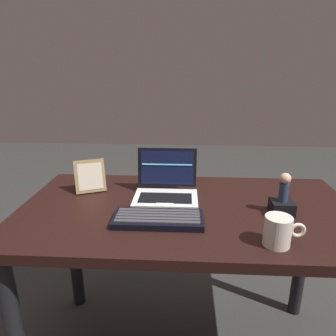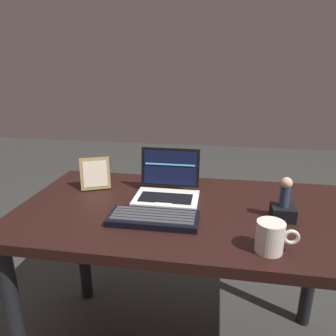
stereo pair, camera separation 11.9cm
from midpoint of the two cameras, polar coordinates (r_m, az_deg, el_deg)
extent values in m
cube|color=black|center=(1.21, 6.21, -8.26)|extent=(1.31, 0.70, 0.04)
cylinder|color=black|center=(1.37, -24.03, -25.43)|extent=(0.06, 0.06, 0.71)
cylinder|color=black|center=(1.77, -13.71, -13.31)|extent=(0.06, 0.06, 0.71)
cylinder|color=black|center=(1.74, 27.10, -15.63)|extent=(0.06, 0.06, 0.71)
cube|color=silver|center=(1.26, 2.38, -5.75)|extent=(0.26, 0.18, 0.02)
cube|color=black|center=(1.24, 2.31, -5.61)|extent=(0.21, 0.10, 0.00)
cube|color=silver|center=(1.19, 1.97, -6.73)|extent=(0.07, 0.03, 0.00)
cube|color=black|center=(1.32, 2.97, 0.08)|extent=(0.25, 0.03, 0.16)
cube|color=black|center=(1.31, 2.95, -0.01)|extent=(0.23, 0.02, 0.14)
cube|color=#59CCF2|center=(1.31, 2.95, 0.61)|extent=(0.21, 0.00, 0.01)
cube|color=black|center=(1.09, 0.40, -9.46)|extent=(0.32, 0.14, 0.02)
cube|color=#38383D|center=(1.05, 0.05, -9.88)|extent=(0.29, 0.02, 0.00)
cube|color=#38383D|center=(1.07, 0.23, -9.35)|extent=(0.29, 0.02, 0.00)
cube|color=#38383D|center=(1.09, 0.40, -8.83)|extent=(0.29, 0.02, 0.00)
cube|color=#38383D|center=(1.11, 0.57, -8.33)|extent=(0.29, 0.02, 0.00)
cube|color=#38383D|center=(1.13, 0.73, -7.85)|extent=(0.29, 0.02, 0.00)
cube|color=olive|center=(1.38, -11.02, -1.04)|extent=(0.14, 0.10, 0.14)
cube|color=beige|center=(1.37, -11.01, -1.13)|extent=(0.11, 0.07, 0.11)
cube|color=olive|center=(1.43, -10.95, -2.83)|extent=(0.02, 0.02, 0.03)
cube|color=black|center=(1.20, 23.25, -7.68)|extent=(0.08, 0.08, 0.05)
cylinder|color=#23344F|center=(1.18, 23.62, -5.03)|extent=(0.03, 0.03, 0.07)
sphere|color=tan|center=(1.16, 23.95, -2.62)|extent=(0.04, 0.04, 0.04)
cylinder|color=beige|center=(0.98, 21.78, -11.88)|extent=(0.08, 0.08, 0.09)
torus|color=beige|center=(1.00, 25.22, -11.64)|extent=(0.05, 0.01, 0.05)
camera|label=1|loc=(0.06, -87.14, 0.94)|focal=32.80mm
camera|label=2|loc=(0.06, 92.86, -0.94)|focal=32.80mm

